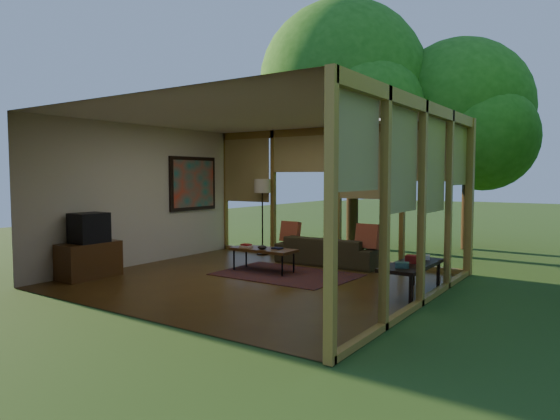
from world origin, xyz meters
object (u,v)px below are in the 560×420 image
Objects in this scene: television at (89,228)px; side_console at (409,266)px; coffee_table at (263,250)px; floor_lamp at (262,190)px; media_cabinet at (89,260)px; sofa at (324,250)px.

side_console is at bearing 21.46° from television.
side_console is at bearing -3.29° from coffee_table.
coffee_table is (1.18, -1.59, -1.01)m from floor_lamp.
media_cabinet is at bearing -104.68° from floor_lamp.
coffee_table is at bearing 176.71° from side_console.
sofa is at bearing 146.69° from side_console.
media_cabinet is at bearing 50.11° from sofa.
media_cabinet is 0.55m from television.
media_cabinet reaches higher than side_console.
media_cabinet is 0.71× the size of side_console.
floor_lamp is 1.38× the size of coffee_table.
sofa is 1.32× the size of side_console.
media_cabinet is at bearing -158.62° from side_console.
television is (0.02, 0.00, 0.55)m from media_cabinet.
media_cabinet is (-2.65, -3.37, 0.03)m from sofa.
media_cabinet is 0.61× the size of floor_lamp.
sofa is at bearing 51.80° from media_cabinet.
television is at bearing 50.32° from sofa.
sofa is 4.28m from media_cabinet.
floor_lamp reaches higher than media_cabinet.
television is 0.33× the size of floor_lamp.
television reaches higher than side_console.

